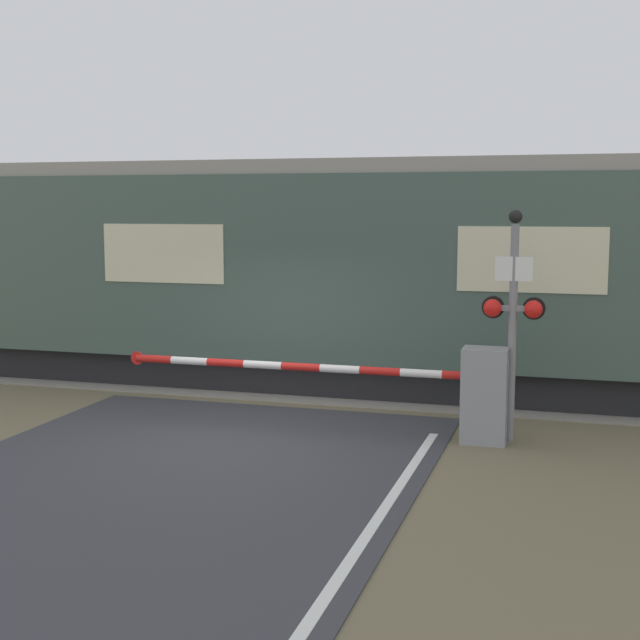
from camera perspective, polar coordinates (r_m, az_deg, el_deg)
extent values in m
plane|color=#6B6047|center=(12.34, -5.80, -7.59)|extent=(80.00, 80.00, 0.00)
cube|color=gray|center=(15.95, -0.41, -4.06)|extent=(36.00, 3.20, 0.03)
cube|color=#595451|center=(15.27, -1.20, -4.33)|extent=(36.00, 0.08, 0.10)
cube|color=#595451|center=(16.62, 0.31, -3.36)|extent=(36.00, 0.08, 0.10)
cube|color=black|center=(15.25, 13.44, -3.71)|extent=(20.19, 2.31, 0.60)
cube|color=#42564C|center=(15.01, 13.65, 3.20)|extent=(21.95, 2.72, 3.08)
cube|color=gray|center=(14.98, 13.84, 9.53)|extent=(21.51, 2.50, 0.24)
cube|color=beige|center=(13.63, 13.37, 3.77)|extent=(2.19, 0.02, 0.98)
cube|color=beige|center=(15.21, -10.02, 4.22)|extent=(2.19, 0.02, 0.98)
cube|color=gray|center=(12.16, 10.48, -4.78)|extent=(0.60, 0.44, 1.29)
cylinder|color=gray|center=(12.11, 10.51, -3.60)|extent=(0.16, 0.16, 0.18)
cylinder|color=red|center=(12.14, 9.17, -3.54)|extent=(0.57, 0.11, 0.11)
cylinder|color=white|center=(12.22, 6.49, -3.42)|extent=(0.57, 0.11, 0.11)
cylinder|color=red|center=(12.33, 3.87, -3.29)|extent=(0.57, 0.11, 0.11)
cylinder|color=white|center=(12.47, 1.29, -3.16)|extent=(0.57, 0.11, 0.11)
cylinder|color=red|center=(12.63, -1.22, -3.02)|extent=(0.57, 0.11, 0.11)
cylinder|color=white|center=(12.81, -3.67, -2.88)|extent=(0.57, 0.11, 0.11)
cylinder|color=red|center=(13.02, -6.04, -2.74)|extent=(0.57, 0.11, 0.11)
cylinder|color=white|center=(13.25, -8.33, -2.61)|extent=(0.57, 0.11, 0.11)
cylinder|color=red|center=(13.50, -10.55, -2.47)|extent=(0.57, 0.11, 0.11)
cylinder|color=red|center=(13.63, -11.62, -2.40)|extent=(0.20, 0.02, 0.20)
cylinder|color=gray|center=(12.15, 12.21, -0.91)|extent=(0.11, 0.11, 2.93)
cube|color=gray|center=(12.11, 12.25, 0.74)|extent=(0.65, 0.07, 0.07)
sphere|color=red|center=(12.08, 10.97, 0.76)|extent=(0.24, 0.24, 0.24)
sphere|color=red|center=(12.04, 13.51, 0.67)|extent=(0.24, 0.24, 0.24)
cylinder|color=black|center=(12.19, 11.02, 0.82)|extent=(0.30, 0.06, 0.30)
cylinder|color=black|center=(12.15, 13.53, 0.73)|extent=(0.30, 0.06, 0.30)
cube|color=white|center=(12.02, 12.31, 3.22)|extent=(0.49, 0.02, 0.32)
sphere|color=black|center=(12.03, 12.41, 6.49)|extent=(0.18, 0.18, 0.18)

